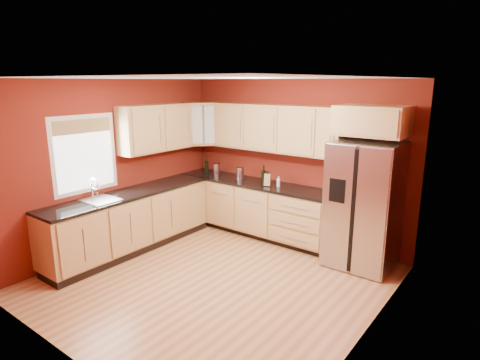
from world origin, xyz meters
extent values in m
plane|color=#AB6B42|center=(0.00, 0.00, 0.00)|extent=(4.00, 4.00, 0.00)
plane|color=white|center=(0.00, 0.00, 2.60)|extent=(4.00, 4.00, 0.00)
cube|color=maroon|center=(0.00, 2.00, 1.30)|extent=(4.00, 0.04, 2.60)
cube|color=maroon|center=(0.00, -2.00, 1.30)|extent=(4.00, 0.04, 2.60)
cube|color=maroon|center=(-2.00, 0.00, 1.30)|extent=(0.04, 4.00, 2.60)
cube|color=maroon|center=(2.00, 0.00, 1.30)|extent=(0.04, 4.00, 2.60)
cube|color=tan|center=(-0.55, 1.70, 0.44)|extent=(2.90, 0.60, 0.88)
cube|color=tan|center=(-1.70, 0.00, 0.44)|extent=(0.60, 2.80, 0.88)
cube|color=black|center=(-0.55, 1.69, 0.90)|extent=(2.90, 0.62, 0.04)
cube|color=black|center=(-1.69, 0.00, 0.90)|extent=(0.62, 2.80, 0.04)
cube|color=tan|center=(-0.25, 1.83, 1.83)|extent=(2.30, 0.33, 0.75)
cube|color=tan|center=(-1.83, 0.72, 1.83)|extent=(0.33, 1.35, 0.75)
cube|color=tan|center=(-1.67, 1.67, 1.83)|extent=(0.67, 0.67, 0.75)
cube|color=tan|center=(1.35, 1.70, 2.05)|extent=(0.92, 0.60, 0.40)
cube|color=#AEAEB3|center=(1.35, 1.62, 0.89)|extent=(0.90, 0.75, 1.78)
cube|color=white|center=(-1.98, -0.50, 1.55)|extent=(0.03, 0.90, 1.00)
cylinder|color=#AEAEB3|center=(-1.40, 1.72, 1.03)|extent=(0.17, 0.17, 0.21)
cylinder|color=#AEAEB3|center=(-0.85, 1.69, 1.03)|extent=(0.14, 0.14, 0.21)
cube|color=#A87D51|center=(-0.24, 1.61, 1.02)|extent=(0.12, 0.12, 0.20)
cylinder|color=silver|center=(-0.07, 1.67, 1.00)|extent=(0.07, 0.07, 0.17)
camera|label=1|loc=(3.19, -3.66, 2.56)|focal=30.00mm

